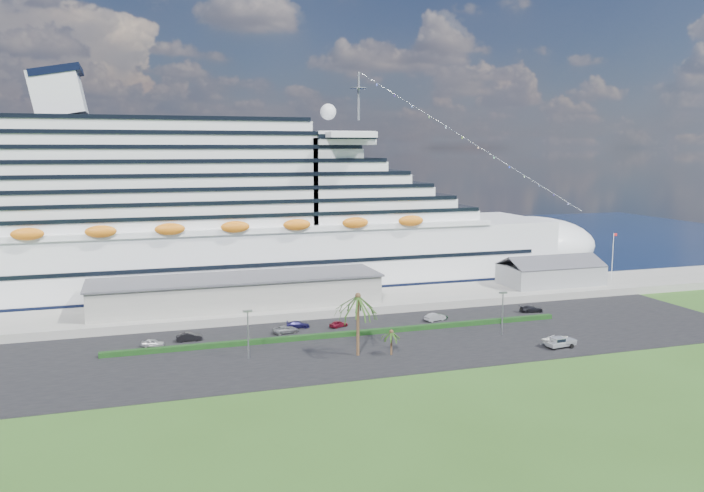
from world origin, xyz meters
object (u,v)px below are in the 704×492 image
object	(u,v)px
parked_car_3	(298,324)
boat_trailer	(557,339)
pickup_truck	(561,342)
cruise_ship	(236,224)

from	to	relation	value
parked_car_3	boat_trailer	xyz separation A→B (m)	(41.04, -26.29, 0.55)
pickup_truck	boat_trailer	bearing A→B (deg)	87.76
cruise_ship	pickup_truck	bearing A→B (deg)	-54.85
pickup_truck	parked_car_3	bearing A→B (deg)	146.10
pickup_truck	boat_trailer	xyz separation A→B (m)	(0.05, 1.26, 0.16)
parked_car_3	boat_trailer	size ratio (longest dim) A/B	0.69
cruise_ship	parked_car_3	distance (m)	42.74
pickup_truck	cruise_ship	bearing A→B (deg)	125.15
cruise_ship	parked_car_3	size ratio (longest dim) A/B	42.08
cruise_ship	boat_trailer	bearing A→B (deg)	-54.30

